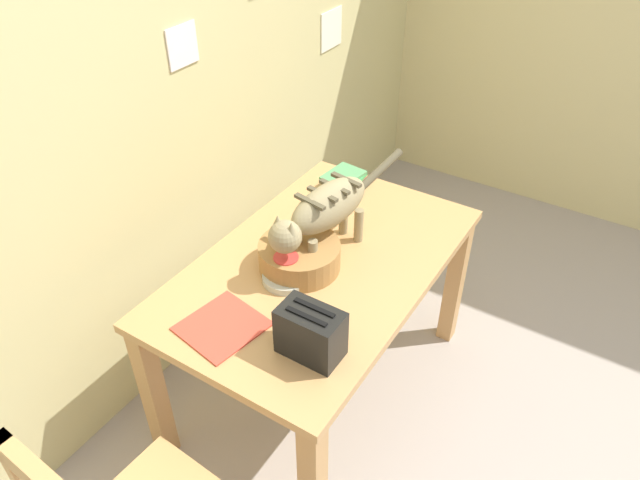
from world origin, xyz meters
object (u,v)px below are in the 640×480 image
saucer_bowl (287,277)px  book_stack (344,181)px  cat (324,211)px  magazine (222,326)px  wicker_basket (299,255)px  dining_table (320,279)px  toaster (311,333)px  coffee_mug (287,265)px

saucer_bowl → book_stack: 0.67m
cat → magazine: (-0.50, 0.08, -0.20)m
saucer_bowl → wicker_basket: size_ratio=0.59×
dining_table → wicker_basket: size_ratio=4.30×
saucer_bowl → toaster: (-0.24, -0.26, 0.07)m
dining_table → wicker_basket: wicker_basket is taller
dining_table → magazine: 0.48m
coffee_mug → magazine: (-0.31, 0.05, -0.06)m
toaster → cat: bearing=27.3°
saucer_bowl → cat: bearing=-9.8°
magazine → dining_table: bearing=-1.1°
book_stack → toaster: toaster is taller
toaster → magazine: bearing=101.8°
coffee_mug → toaster: size_ratio=0.65×
saucer_bowl → coffee_mug: size_ratio=1.36×
saucer_bowl → wicker_basket: wicker_basket is taller
cat → wicker_basket: bearing=81.0°
coffee_mug → toaster: bearing=-133.3°
dining_table → wicker_basket: bearing=145.0°
coffee_mug → wicker_basket: size_ratio=0.43×
wicker_basket → saucer_bowl: bearing=-178.0°
saucer_bowl → coffee_mug: 0.05m
dining_table → coffee_mug: size_ratio=9.95×
cat → toaster: cat is taller
magazine → toaster: 0.32m
dining_table → book_stack: (0.50, 0.19, 0.12)m
magazine → book_stack: (0.96, 0.10, 0.03)m
coffee_mug → book_stack: (0.65, 0.15, -0.03)m
magazine → toaster: bearing=-68.4°
cat → toaster: 0.51m
wicker_basket → toaster: 0.42m
saucer_bowl → magazine: (-0.31, 0.05, -0.01)m
saucer_bowl → coffee_mug: bearing=0.0°
dining_table → wicker_basket: 0.16m
magazine → cat: bearing=0.8°
book_stack → toaster: 0.99m
book_stack → coffee_mug: bearing=-167.2°
dining_table → magazine: bearing=169.1°
saucer_bowl → magazine: bearing=171.6°
saucer_bowl → book_stack: size_ratio=0.92×
dining_table → wicker_basket: (-0.07, 0.05, 0.14)m
cat → book_stack: (0.46, 0.18, -0.17)m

